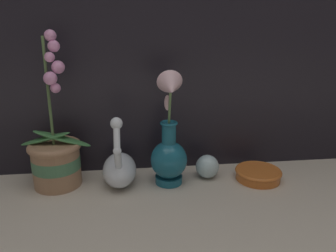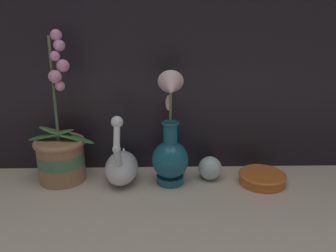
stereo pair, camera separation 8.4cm
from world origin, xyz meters
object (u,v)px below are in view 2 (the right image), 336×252
blue_vase (169,150)px  amber_dish (261,177)px  orchid_potted_plant (59,152)px  swan_figurine (120,165)px  glass_sphere (209,168)px

blue_vase → amber_dish: blue_vase is taller
orchid_potted_plant → blue_vase: size_ratio=1.30×
swan_figurine → amber_dish: swan_figurine is taller
orchid_potted_plant → glass_sphere: size_ratio=6.15×
orchid_potted_plant → blue_vase: 0.33m
orchid_potted_plant → amber_dish: (0.61, -0.04, -0.07)m
swan_figurine → amber_dish: 0.43m
swan_figurine → blue_vase: blue_vase is taller
swan_figurine → orchid_potted_plant: bearing=175.2°
glass_sphere → swan_figurine: bearing=-177.8°
blue_vase → amber_dish: (0.28, -0.00, -0.09)m
swan_figurine → glass_sphere: 0.27m
glass_sphere → amber_dish: 0.16m
amber_dish → orchid_potted_plant: bearing=176.5°
glass_sphere → blue_vase: bearing=-167.5°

